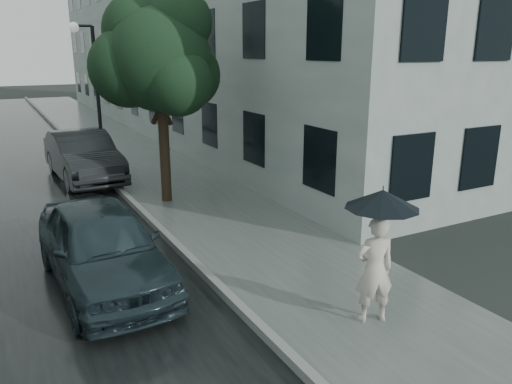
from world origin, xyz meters
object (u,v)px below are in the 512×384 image
lamp_post (92,90)px  car_near (102,246)px  street_tree (159,58)px  car_far (83,156)px  pedestrian (374,270)px

lamp_post → car_near: (-1.67, -8.69, -2.08)m
street_tree → lamp_post: bearing=103.8°
car_far → lamp_post: bearing=44.8°
pedestrian → street_tree: 8.44m
lamp_post → car_far: (-0.60, -0.66, -2.04)m
car_near → car_far: car_far is taller
lamp_post → car_near: lamp_post is taller
street_tree → lamp_post: size_ratio=1.14×
car_near → car_far: bearing=79.9°
lamp_post → car_near: bearing=-88.7°
street_tree → car_near: bearing=-120.1°
car_near → car_far: (1.07, 8.03, 0.04)m
pedestrian → street_tree: (-0.72, 7.85, 3.01)m
car_near → street_tree: bearing=57.4°
street_tree → car_far: size_ratio=1.18×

